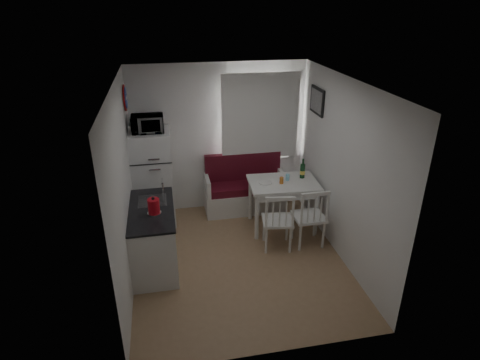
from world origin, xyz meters
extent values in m
cube|color=#A27D56|center=(0.00, 0.00, 0.00)|extent=(3.00, 3.50, 0.02)
cube|color=white|center=(0.00, 0.00, 2.60)|extent=(3.00, 3.50, 0.02)
cube|color=white|center=(0.00, 1.75, 1.30)|extent=(3.00, 0.02, 2.60)
cube|color=white|center=(0.00, -1.75, 1.30)|extent=(3.00, 0.02, 2.60)
cube|color=white|center=(-1.50, 0.00, 1.30)|extent=(0.02, 3.50, 2.60)
cube|color=white|center=(1.50, 0.00, 1.30)|extent=(0.02, 3.50, 2.60)
cube|color=white|center=(0.70, 1.72, 1.62)|extent=(1.22, 0.06, 1.47)
cube|color=white|center=(0.70, 1.65, 1.68)|extent=(1.35, 0.02, 1.50)
cube|color=white|center=(-1.20, 0.15, 0.43)|extent=(0.60, 1.30, 0.86)
cube|color=black|center=(-1.20, 0.15, 0.89)|extent=(0.62, 1.32, 0.03)
cube|color=#99999E|center=(-1.18, 0.40, 0.85)|extent=(0.40, 0.40, 0.10)
cylinder|color=silver|center=(-1.02, 0.58, 1.03)|extent=(0.02, 0.02, 0.26)
cylinder|color=#193D98|center=(-1.47, 1.45, 2.15)|extent=(0.03, 0.40, 0.40)
cube|color=black|center=(1.48, 1.10, 2.05)|extent=(0.04, 0.52, 0.42)
cube|color=white|center=(0.40, 1.48, 0.20)|extent=(1.43, 0.55, 0.40)
cube|color=#5A111F|center=(0.40, 1.48, 0.46)|extent=(1.37, 0.51, 0.13)
cube|color=#5A111F|center=(0.40, 1.69, 0.77)|extent=(1.37, 0.11, 0.51)
cube|color=white|center=(0.89, 0.80, 0.80)|extent=(1.14, 0.83, 0.04)
cube|color=white|center=(0.89, 0.80, 0.72)|extent=(1.03, 0.72, 0.13)
cylinder|color=white|center=(0.89, 0.80, 0.39)|extent=(0.07, 0.07, 0.78)
cube|color=white|center=(0.64, 0.23, 0.46)|extent=(0.51, 0.49, 0.04)
cube|color=white|center=(0.64, 0.04, 0.72)|extent=(0.43, 0.11, 0.47)
cube|color=white|center=(1.14, 0.23, 0.47)|extent=(0.47, 0.45, 0.04)
cube|color=white|center=(1.14, 0.03, 0.74)|extent=(0.44, 0.05, 0.48)
cube|color=white|center=(-1.18, 1.40, 0.81)|extent=(0.65, 0.65, 1.62)
imported|color=white|center=(-1.18, 1.35, 1.76)|extent=(0.49, 0.33, 0.27)
cylinder|color=red|center=(-1.15, -0.02, 1.03)|extent=(0.19, 0.19, 0.25)
cylinder|color=orange|center=(0.84, 0.75, 0.88)|extent=(0.06, 0.06, 0.11)
cylinder|color=#90DAF4|center=(0.97, 0.85, 0.88)|extent=(0.06, 0.06, 0.11)
cylinder|color=white|center=(0.59, 0.82, 0.83)|extent=(0.22, 0.22, 0.02)
camera|label=1|loc=(-0.93, -4.82, 3.55)|focal=30.00mm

